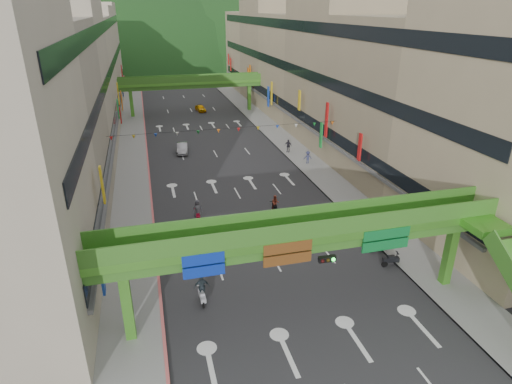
% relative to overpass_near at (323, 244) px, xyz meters
% --- Properties ---
extents(ground, '(320.00, 320.00, 0.00)m').
position_rel_overpass_near_xyz_m(ground, '(-0.93, -5.38, -5.21)').
color(ground, black).
rests_on(ground, ground).
extents(road_slab, '(18.00, 140.00, 0.02)m').
position_rel_overpass_near_xyz_m(road_slab, '(-0.93, 44.62, -5.20)').
color(road_slab, '#28282B').
rests_on(road_slab, ground).
extents(sidewalk_left, '(4.00, 140.00, 0.15)m').
position_rel_overpass_near_xyz_m(sidewalk_left, '(-11.93, 44.62, -5.13)').
color(sidewalk_left, gray).
rests_on(sidewalk_left, ground).
extents(sidewalk_right, '(4.00, 140.00, 0.15)m').
position_rel_overpass_near_xyz_m(sidewalk_right, '(10.07, 44.62, -5.13)').
color(sidewalk_right, gray).
rests_on(sidewalk_right, ground).
extents(curb_left, '(0.20, 140.00, 0.18)m').
position_rel_overpass_near_xyz_m(curb_left, '(-10.03, 44.62, -5.12)').
color(curb_left, '#CC5959').
rests_on(curb_left, ground).
extents(curb_right, '(0.20, 140.00, 0.18)m').
position_rel_overpass_near_xyz_m(curb_right, '(8.17, 44.62, -5.12)').
color(curb_right, gray).
rests_on(curb_right, ground).
extents(building_row_left, '(12.80, 95.00, 19.00)m').
position_rel_overpass_near_xyz_m(building_row_left, '(-19.86, 44.62, 4.25)').
color(building_row_left, '#9E937F').
rests_on(building_row_left, ground).
extents(building_row_right, '(12.80, 95.00, 19.00)m').
position_rel_overpass_near_xyz_m(building_row_right, '(18.00, 44.62, 4.25)').
color(building_row_right, gray).
rests_on(building_row_right, ground).
extents(overpass_near, '(28.00, 12.27, 7.10)m').
position_rel_overpass_near_xyz_m(overpass_near, '(0.00, 0.00, 0.00)').
color(overpass_near, '#4C9E2D').
rests_on(overpass_near, ground).
extents(overpass_far, '(28.00, 2.20, 7.10)m').
position_rel_overpass_near_xyz_m(overpass_far, '(-0.93, 59.62, 0.20)').
color(overpass_far, '#4C9E2D').
rests_on(overpass_far, ground).
extents(hill_left, '(168.00, 140.00, 112.00)m').
position_rel_overpass_near_xyz_m(hill_left, '(-15.93, 154.62, -5.21)').
color(hill_left, '#1C4419').
rests_on(hill_left, ground).
extents(hill_right, '(208.00, 176.00, 128.00)m').
position_rel_overpass_near_xyz_m(hill_right, '(24.07, 174.62, -5.21)').
color(hill_right, '#1C4419').
rests_on(hill_right, ground).
extents(bunting_string, '(26.00, 0.36, 0.47)m').
position_rel_overpass_near_xyz_m(bunting_string, '(-0.93, 24.62, 0.75)').
color(bunting_string, black).
rests_on(bunting_string, ground).
extents(scooter_rider_near, '(0.55, 1.60, 1.84)m').
position_rel_overpass_near_xyz_m(scooter_rider_near, '(-1.96, 10.67, -4.37)').
color(scooter_rider_near, black).
rests_on(scooter_rider_near, ground).
extents(scooter_rider_mid, '(0.86, 1.58, 1.90)m').
position_rel_overpass_near_xyz_m(scooter_rider_mid, '(1.60, 14.88, -4.24)').
color(scooter_rider_mid, black).
rests_on(scooter_rider_mid, ground).
extents(scooter_rider_left, '(1.09, 1.60, 2.18)m').
position_rel_overpass_near_xyz_m(scooter_rider_left, '(-7.26, 2.96, -4.10)').
color(scooter_rider_left, '#A1A0A9').
rests_on(scooter_rider_left, ground).
extents(scooter_rider_far, '(0.90, 1.60, 2.17)m').
position_rel_overpass_near_xyz_m(scooter_rider_far, '(-5.93, 15.18, -4.10)').
color(scooter_rider_far, maroon).
rests_on(scooter_rider_far, ground).
extents(parked_scooter_row, '(1.60, 9.40, 1.08)m').
position_rel_overpass_near_xyz_m(parked_scooter_row, '(7.59, 8.15, -4.68)').
color(parked_scooter_row, black).
rests_on(parked_scooter_row, ground).
extents(car_silver, '(1.87, 4.19, 1.34)m').
position_rel_overpass_near_xyz_m(car_silver, '(-5.24, 36.25, -4.54)').
color(car_silver, '#939299').
rests_on(car_silver, ground).
extents(car_yellow, '(2.00, 3.85, 1.25)m').
position_rel_overpass_near_xyz_m(car_yellow, '(0.72, 61.08, -4.58)').
color(car_yellow, '#E99D03').
rests_on(car_yellow, ground).
extents(pedestrian_red, '(0.79, 0.63, 1.54)m').
position_rel_overpass_near_xyz_m(pedestrian_red, '(8.87, 9.83, -4.44)').
color(pedestrian_red, red).
rests_on(pedestrian_red, ground).
extents(pedestrian_dark, '(1.09, 0.96, 1.77)m').
position_rel_overpass_near_xyz_m(pedestrian_dark, '(8.87, 32.48, -4.32)').
color(pedestrian_dark, '#24232B').
rests_on(pedestrian_dark, ground).
extents(pedestrian_blue, '(0.80, 0.57, 1.61)m').
position_rel_overpass_near_xyz_m(pedestrian_blue, '(9.79, 27.40, -4.40)').
color(pedestrian_blue, '#2D3153').
rests_on(pedestrian_blue, ground).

